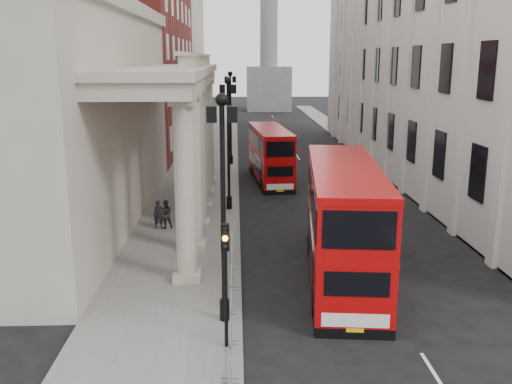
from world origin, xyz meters
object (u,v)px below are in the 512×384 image
(monument_column, at_px, (269,22))
(lamp_post_south, at_px, (223,194))
(lamp_post_north, at_px, (231,111))
(lamp_post_mid, at_px, (228,135))
(bus_far, at_px, (270,154))
(traffic_light, at_px, (225,263))
(bus_near, at_px, (343,220))
(pedestrian_a, at_px, (159,215))
(pedestrian_b, at_px, (166,214))
(pedestrian_c, at_px, (183,195))

(monument_column, height_order, lamp_post_south, monument_column)
(lamp_post_south, relative_size, lamp_post_north, 1.00)
(lamp_post_south, height_order, lamp_post_mid, same)
(lamp_post_mid, bearing_deg, bus_far, 70.55)
(traffic_light, xyz_separation_m, bus_far, (3.07, 26.99, -0.90))
(bus_near, height_order, pedestrian_a, bus_near)
(lamp_post_south, xyz_separation_m, pedestrian_b, (-3.56, 11.80, -3.97))
(lamp_post_north, bearing_deg, bus_near, -79.43)
(bus_near, height_order, pedestrian_c, bus_near)
(monument_column, bearing_deg, bus_near, -90.99)
(lamp_post_south, bearing_deg, monument_column, 85.71)
(lamp_post_north, height_order, pedestrian_a, lamp_post_north)
(traffic_light, xyz_separation_m, pedestrian_a, (-4.04, 13.72, -2.16))
(lamp_post_north, height_order, pedestrian_c, lamp_post_north)
(lamp_post_north, bearing_deg, bus_far, -65.74)
(lamp_post_south, bearing_deg, bus_far, 82.77)
(pedestrian_c, bearing_deg, pedestrian_a, -78.36)
(monument_column, relative_size, pedestrian_b, 32.92)
(bus_near, xyz_separation_m, pedestrian_c, (-8.18, 12.16, -1.71))
(traffic_light, bearing_deg, bus_far, 83.51)
(monument_column, distance_m, lamp_post_mid, 73.14)
(lamp_post_south, xyz_separation_m, traffic_light, (0.10, -2.02, -1.80))
(lamp_post_north, relative_size, bus_near, 0.69)
(bus_near, bearing_deg, lamp_post_north, 106.41)
(monument_column, xyz_separation_m, pedestrian_b, (-10.16, -76.20, -15.04))
(lamp_post_mid, xyz_separation_m, pedestrian_a, (-3.94, -4.30, -3.97))
(monument_column, xyz_separation_m, traffic_light, (-6.50, -90.02, -12.88))
(lamp_post_south, bearing_deg, lamp_post_mid, 90.00)
(lamp_post_north, bearing_deg, pedestrian_b, -100.00)
(lamp_post_mid, height_order, pedestrian_c, lamp_post_mid)
(monument_column, xyz_separation_m, pedestrian_a, (-10.54, -76.30, -15.04))
(lamp_post_south, bearing_deg, pedestrian_b, 106.79)
(lamp_post_south, height_order, traffic_light, lamp_post_south)
(lamp_post_south, bearing_deg, lamp_post_north, 90.00)
(pedestrian_a, bearing_deg, lamp_post_north, 71.22)
(bus_far, relative_size, pedestrian_b, 6.03)
(lamp_post_mid, distance_m, traffic_light, 18.11)
(pedestrian_b, bearing_deg, monument_column, -116.57)
(lamp_post_north, bearing_deg, pedestrian_a, -100.99)
(lamp_post_mid, bearing_deg, pedestrian_c, 170.24)
(monument_column, xyz_separation_m, bus_far, (-3.43, -63.03, -13.78))
(lamp_post_mid, xyz_separation_m, traffic_light, (0.10, -18.02, -1.80))
(lamp_post_mid, relative_size, traffic_light, 1.93)
(lamp_post_north, xyz_separation_m, traffic_light, (0.10, -34.02, -1.80))
(lamp_post_north, distance_m, pedestrian_c, 16.26)
(lamp_post_north, bearing_deg, pedestrian_c, -101.05)
(bus_near, relative_size, pedestrian_c, 7.24)
(pedestrian_a, bearing_deg, lamp_post_south, -79.18)
(lamp_post_mid, bearing_deg, bus_near, -66.11)
(traffic_light, bearing_deg, pedestrian_a, 106.41)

